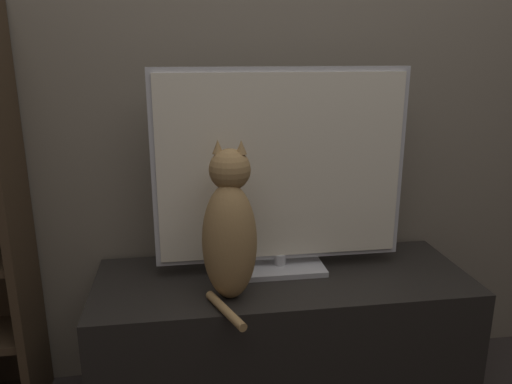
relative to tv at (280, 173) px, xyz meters
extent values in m
cube|color=#756B5B|center=(0.00, 0.24, 0.39)|extent=(4.80, 0.05, 2.60)
cube|color=black|center=(0.00, -0.06, -0.64)|extent=(1.37, 0.51, 0.53)
cube|color=#B7B7BC|center=(0.00, 0.00, -0.36)|extent=(0.32, 0.19, 0.02)
cylinder|color=#B7B7BC|center=(0.00, 0.00, -0.33)|extent=(0.04, 0.04, 0.04)
cube|color=#B7B7BC|center=(0.00, 0.00, 0.02)|extent=(0.92, 0.02, 0.70)
cube|color=silver|center=(0.00, -0.01, 0.02)|extent=(0.88, 0.01, 0.67)
ellipsoid|color=#997547|center=(-0.20, -0.20, -0.18)|extent=(0.21, 0.20, 0.40)
ellipsoid|color=black|center=(-0.19, -0.14, -0.20)|extent=(0.11, 0.08, 0.22)
sphere|color=#997547|center=(-0.20, -0.17, 0.06)|extent=(0.16, 0.16, 0.14)
cone|color=#997547|center=(-0.23, -0.16, 0.13)|extent=(0.04, 0.04, 0.04)
cone|color=#997547|center=(-0.16, -0.17, 0.13)|extent=(0.04, 0.04, 0.04)
cylinder|color=#997547|center=(-0.23, -0.31, -0.36)|extent=(0.11, 0.23, 0.03)
cube|color=#3D2D1E|center=(-0.93, 0.06, -0.15)|extent=(0.03, 0.28, 1.51)
camera|label=1|loc=(-0.35, -1.71, 0.42)|focal=35.00mm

